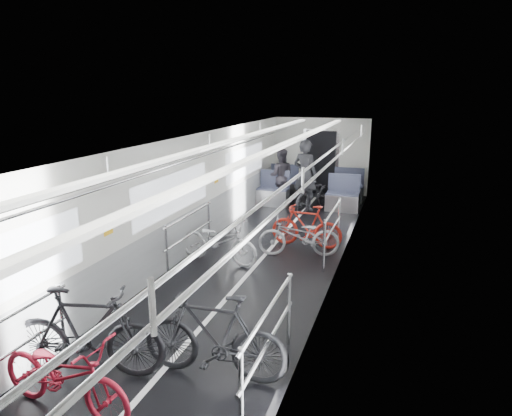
{
  "coord_description": "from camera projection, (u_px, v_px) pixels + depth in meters",
  "views": [
    {
      "loc": [
        2.57,
        -7.35,
        3.28
      ],
      "look_at": [
        0.0,
        0.42,
        1.13
      ],
      "focal_mm": 32.0,
      "sensor_mm": 36.0,
      "label": 1
    }
  ],
  "objects": [
    {
      "name": "bike_right_mid",
      "position": [
        299.0,
        236.0,
        9.12
      ],
      "size": [
        1.72,
        0.99,
        0.85
      ],
      "primitive_type": "imported",
      "rotation": [
        0.0,
        0.0,
        -1.29
      ],
      "color": "#A2A2A6",
      "rests_on": "floor"
    },
    {
      "name": "bike_left_near",
      "position": [
        64.0,
        374.0,
        4.68
      ],
      "size": [
        1.72,
        0.74,
        0.88
      ],
      "primitive_type": "imported",
      "rotation": [
        0.0,
        0.0,
        1.48
      ],
      "color": "#A41427",
      "rests_on": "floor"
    },
    {
      "name": "bike_right_near",
      "position": [
        214.0,
        336.0,
        5.23
      ],
      "size": [
        1.8,
        0.6,
        1.06
      ],
      "primitive_type": "imported",
      "rotation": [
        0.0,
        0.0,
        -1.52
      ],
      "color": "black",
      "rests_on": "floor"
    },
    {
      "name": "bike_right_far",
      "position": [
        307.0,
        226.0,
        9.65
      ],
      "size": [
        1.55,
        0.49,
        0.92
      ],
      "primitive_type": "imported",
      "rotation": [
        0.0,
        0.0,
        -1.61
      ],
      "color": "red",
      "rests_on": "floor"
    },
    {
      "name": "bike_left_mid",
      "position": [
        87.0,
        332.0,
        5.26
      ],
      "size": [
        1.92,
        0.95,
        1.11
      ],
      "primitive_type": "imported",
      "rotation": [
        0.0,
        0.0,
        1.81
      ],
      "color": "black",
      "rests_on": "floor"
    },
    {
      "name": "bike_left_far",
      "position": [
        219.0,
        241.0,
        8.77
      ],
      "size": [
        1.73,
        0.81,
        0.87
      ],
      "primitive_type": "imported",
      "rotation": [
        0.0,
        0.0,
        1.43
      ],
      "color": "#ACABB0",
      "rests_on": "floor"
    },
    {
      "name": "person_standing",
      "position": [
        305.0,
        175.0,
        12.53
      ],
      "size": [
        0.82,
        0.66,
        1.96
      ],
      "primitive_type": "imported",
      "rotation": [
        0.0,
        0.0,
        2.83
      ],
      "color": "black",
      "rests_on": "floor"
    },
    {
      "name": "person_seated",
      "position": [
        280.0,
        176.0,
        13.34
      ],
      "size": [
        0.91,
        0.78,
        1.6
      ],
      "primitive_type": "imported",
      "rotation": [
        0.0,
        0.0,
        3.39
      ],
      "color": "#2E2A31",
      "rests_on": "floor"
    },
    {
      "name": "bike_aisle",
      "position": [
        314.0,
        194.0,
        12.57
      ],
      "size": [
        1.17,
        1.89,
        0.94
      ],
      "primitive_type": "imported",
      "rotation": [
        0.0,
        0.0,
        -0.33
      ],
      "color": "black",
      "rests_on": "floor"
    },
    {
      "name": "car_shell",
      "position": [
        276.0,
        193.0,
        9.71
      ],
      "size": [
        3.02,
        14.01,
        2.41
      ],
      "color": "black",
      "rests_on": "ground"
    }
  ]
}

